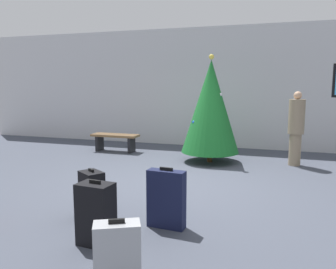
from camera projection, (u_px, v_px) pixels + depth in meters
The scene contains 9 objects.
ground_plane at pixel (175, 183), 6.43m from camera, with size 16.00×16.00×0.00m, color #424754.
back_wall at pixel (216, 88), 10.10m from camera, with size 16.00×0.20×3.49m, color silver.
holiday_tree at pixel (211, 107), 8.06m from camera, with size 1.36×1.36×2.53m.
waiting_bench at pixel (115, 139), 9.47m from camera, with size 1.31×0.44×0.48m.
traveller_0 at pixel (296, 127), 7.77m from camera, with size 0.44×0.44×1.69m.
suitcase_0 at pixel (92, 194), 4.82m from camera, with size 0.42×0.40×0.68m.
suitcase_2 at pixel (117, 254), 3.13m from camera, with size 0.47×0.38×0.64m.
suitcase_3 at pixel (96, 214), 3.94m from camera, with size 0.42×0.31×0.76m.
suitcase_4 at pixel (166, 199), 4.41m from camera, with size 0.50×0.20×0.79m.
Camera 1 is at (1.82, -5.97, 1.83)m, focal length 36.71 mm.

